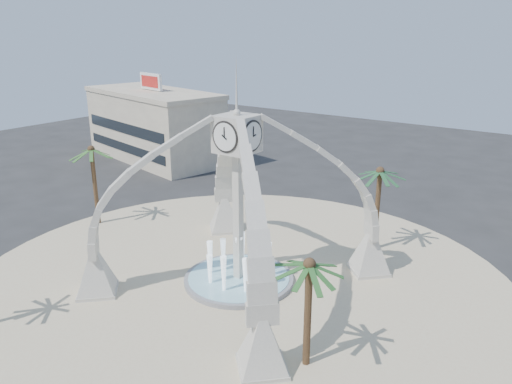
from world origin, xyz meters
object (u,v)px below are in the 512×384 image
Objects in this scene: clock_tower at (238,198)px; fountain at (239,278)px; palm_east at (309,266)px; palm_north at (380,172)px; palm_west at (91,151)px.

clock_tower reaches higher than fountain.
palm_north is (-3.03, 16.49, 0.70)m from palm_east.
clock_tower is at bearing -117.14° from palm_north.
palm_west is at bearing 175.77° from clock_tower.
palm_east is at bearing -13.89° from palm_west.
clock_tower is 17.98m from palm_west.
clock_tower is at bearing 149.00° from palm_east.
clock_tower reaches higher than palm_west.
clock_tower reaches higher than palm_north.
palm_east is at bearing -79.60° from palm_north.
palm_west reaches higher than palm_north.
palm_west is at bearing 166.11° from palm_east.
fountain is at bearing -4.23° from palm_west.
fountain is 1.15× the size of palm_east.
clock_tower is 2.23× the size of palm_west.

